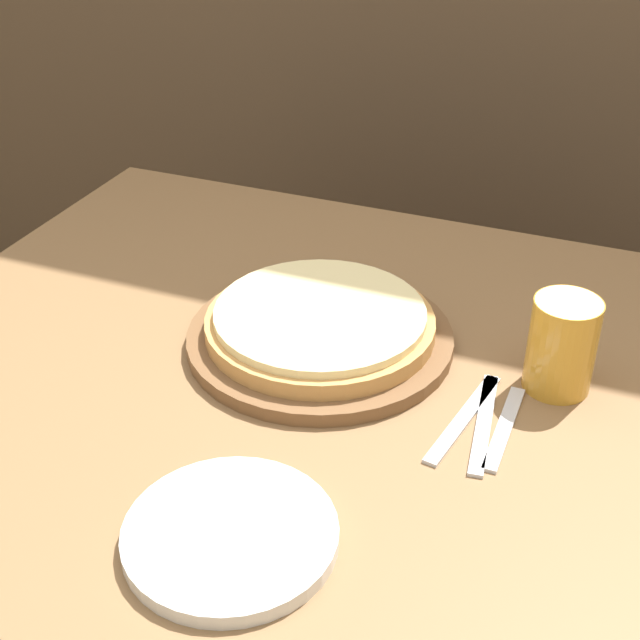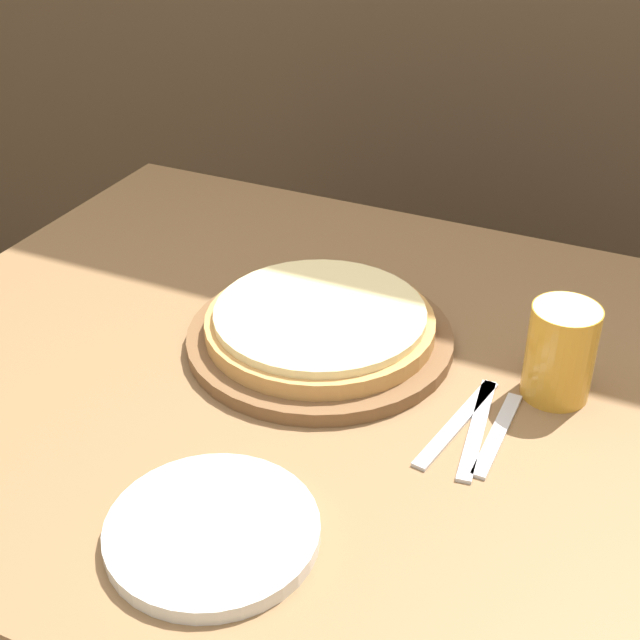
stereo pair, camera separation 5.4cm
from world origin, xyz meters
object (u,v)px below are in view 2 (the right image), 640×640
Objects in this scene: pizza_on_board at (320,329)px; dinner_knife at (477,428)px; beer_glass at (561,349)px; spoon at (497,434)px; fork at (457,423)px; dinner_plate at (212,531)px.

dinner_knife is (0.25, -0.09, -0.02)m from pizza_on_board.
beer_glass is 0.15m from dinner_knife.
spoon is (-0.04, -0.11, -0.07)m from beer_glass.
pizza_on_board is 0.27m from dinner_knife.
beer_glass reaches higher than fork.
dinner_knife is 1.18× the size of spoon.
fork and spoon have the same top height.
pizza_on_board is 1.86× the size of dinner_knife.
dinner_knife is at bearing -120.75° from beer_glass.
dinner_plate is at bearing -128.00° from spoon.
dinner_knife is at bearing -19.48° from pizza_on_board.
dinner_plate is 0.35m from dinner_knife.
dinner_knife and spoon have the same top height.
pizza_on_board is 1.63× the size of dinner_plate.
dinner_knife is 0.03m from spoon.
spoon is at bearing -110.48° from beer_glass.
spoon is (0.22, 0.29, -0.01)m from dinner_plate.
pizza_on_board is at bearing 162.18° from spoon.
beer_glass is at bearing 56.35° from dinner_plate.
beer_glass is 0.14m from spoon.
dinner_plate is 0.36m from spoon.
fork is 0.02m from dinner_knife.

